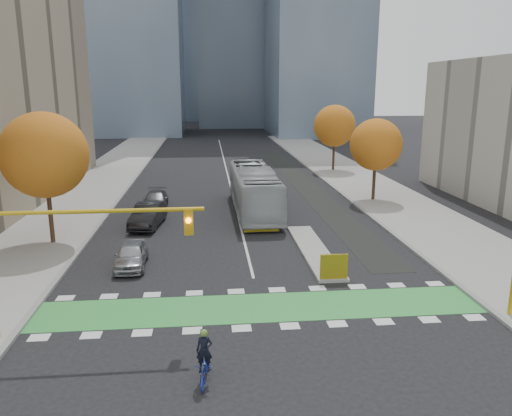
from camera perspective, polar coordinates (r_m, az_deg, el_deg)
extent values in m
plane|color=black|center=(21.43, 0.99, -12.99)|extent=(300.00, 300.00, 0.00)
cube|color=gray|center=(41.72, -21.11, -0.49)|extent=(7.00, 120.00, 0.15)
cube|color=gray|center=(43.14, 15.93, 0.35)|extent=(7.00, 120.00, 0.15)
cube|color=gray|center=(40.91, -16.39, -0.39)|extent=(0.30, 120.00, 0.16)
cube|color=gray|center=(41.99, 11.48, 0.25)|extent=(0.30, 120.00, 0.16)
cube|color=green|center=(22.77, 0.55, -11.29)|extent=(20.00, 3.00, 0.01)
cube|color=silver|center=(59.84, -3.41, 4.39)|extent=(0.15, 70.00, 0.01)
cube|color=black|center=(50.89, 5.53, 2.71)|extent=(2.50, 50.00, 0.01)
cube|color=gray|center=(30.25, 6.60, -4.80)|extent=(1.60, 10.00, 0.16)
cube|color=yellow|center=(25.61, 8.90, -6.64)|extent=(1.40, 0.12, 1.30)
cylinder|color=#332114|center=(33.27, -22.54, 0.48)|extent=(0.28, 0.28, 5.25)
sphere|color=#A15313|center=(32.77, -23.02, 5.59)|extent=(5.20, 5.20, 5.20)
cylinder|color=#332114|center=(44.04, 13.36, 3.70)|extent=(0.28, 0.28, 4.55)
sphere|color=#A15313|center=(43.68, 13.55, 7.06)|extent=(4.40, 4.40, 4.40)
cylinder|color=#332114|center=(59.33, 8.87, 6.56)|extent=(0.28, 0.28, 4.90)
sphere|color=#A15313|center=(59.06, 8.97, 9.26)|extent=(4.80, 4.80, 4.80)
cylinder|color=#BF9914|center=(19.54, -18.06, -0.37)|extent=(8.20, 0.16, 0.16)
cube|color=#BF9914|center=(19.20, -7.71, -1.59)|extent=(0.35, 0.28, 1.00)
sphere|color=orange|center=(19.00, -7.73, -1.44)|extent=(0.22, 0.22, 0.22)
imported|color=navy|center=(17.52, -5.86, -17.98)|extent=(0.76, 1.72, 0.88)
imported|color=black|center=(17.14, -5.93, -15.86)|extent=(0.58, 0.41, 1.49)
sphere|color=#597F2D|center=(16.85, -5.98, -14.03)|extent=(0.25, 0.25, 0.25)
imported|color=#B6BBBE|center=(39.12, -0.21, 2.12)|extent=(3.18, 12.87, 3.57)
imported|color=#9B9BA0|center=(28.24, -14.06, -5.20)|extent=(1.69, 4.02, 1.36)
imported|color=black|center=(35.99, -12.24, -0.81)|extent=(2.38, 5.13, 1.63)
imported|color=#454549|center=(41.33, -11.40, 0.90)|extent=(1.98, 4.68, 1.35)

